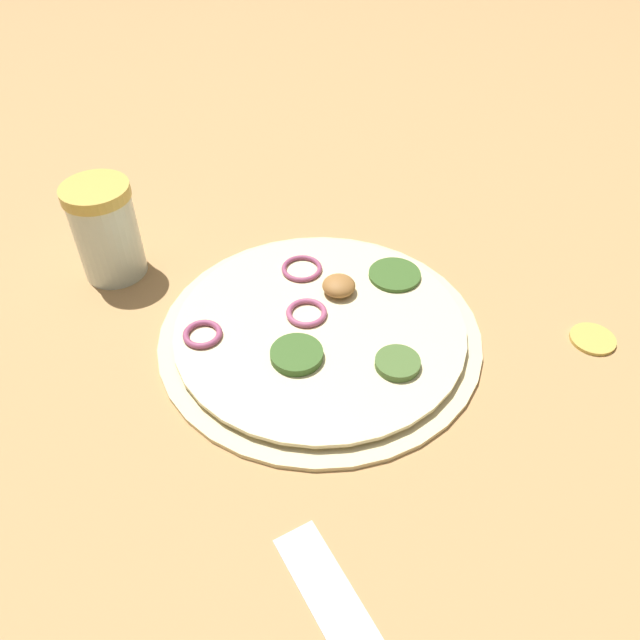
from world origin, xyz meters
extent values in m
plane|color=tan|center=(0.00, 0.00, 0.00)|extent=(3.00, 3.00, 0.00)
cylinder|color=beige|center=(0.00, 0.00, 0.00)|extent=(0.30, 0.30, 0.01)
cylinder|color=beige|center=(0.00, 0.00, 0.01)|extent=(0.27, 0.27, 0.00)
torus|color=#934266|center=(-0.06, -0.09, 0.02)|extent=(0.04, 0.04, 0.01)
torus|color=#A34C70|center=(-0.02, 0.00, 0.02)|extent=(0.04, 0.04, 0.01)
cylinder|color=#385B23|center=(0.02, -0.04, 0.02)|extent=(0.05, 0.05, 0.01)
ellipsoid|color=#996633|center=(-0.02, 0.05, 0.02)|extent=(0.03, 0.03, 0.02)
cylinder|color=#47662D|center=(0.08, 0.01, 0.02)|extent=(0.04, 0.04, 0.01)
torus|color=#934266|center=(-0.07, 0.04, 0.02)|extent=(0.04, 0.04, 0.00)
cylinder|color=#385B23|center=(0.00, 0.10, 0.02)|extent=(0.05, 0.05, 0.00)
cylinder|color=silver|center=(-0.22, -0.09, 0.04)|extent=(0.06, 0.06, 0.09)
cylinder|color=gold|center=(-0.22, -0.09, 0.10)|extent=(0.07, 0.07, 0.01)
cylinder|color=gold|center=(0.18, 0.18, 0.00)|extent=(0.04, 0.04, 0.01)
camera|label=1|loc=(0.30, -0.29, 0.41)|focal=35.00mm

